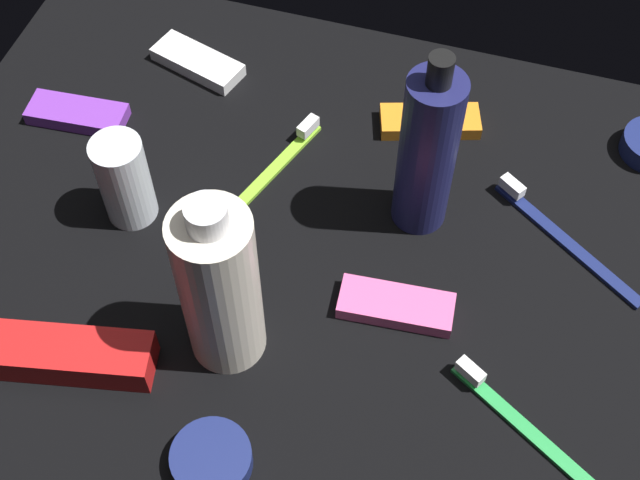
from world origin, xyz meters
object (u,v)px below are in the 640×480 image
(snack_bar_purple, at_px, (77,114))
(snack_bar_white, at_px, (198,62))
(bodywash_bottle, at_px, (219,287))
(toothbrush_lime, at_px, (271,170))
(lotion_bottle, at_px, (427,152))
(cream_tin_left, at_px, (212,459))
(toothbrush_navy, at_px, (559,233))
(snack_bar_orange, at_px, (430,121))
(deodorant_stick, at_px, (122,183))
(toothbrush_green, at_px, (527,427))
(snack_bar_pink, at_px, (396,306))
(toothpaste_box_red, at_px, (52,354))

(snack_bar_purple, distance_m, snack_bar_white, 0.14)
(snack_bar_white, bearing_deg, bodywash_bottle, -47.37)
(bodywash_bottle, relative_size, toothbrush_lime, 1.15)
(snack_bar_purple, bearing_deg, lotion_bottle, -7.02)
(lotion_bottle, relative_size, snack_bar_white, 1.99)
(snack_bar_white, bearing_deg, cream_tin_left, -50.44)
(toothbrush_navy, bearing_deg, bodywash_bottle, -143.13)
(toothbrush_navy, bearing_deg, snack_bar_orange, 145.42)
(deodorant_stick, relative_size, cream_tin_left, 1.47)
(toothbrush_navy, relative_size, toothbrush_lime, 0.89)
(deodorant_stick, xyz_separation_m, snack_bar_orange, (0.26, 0.20, -0.04))
(bodywash_bottle, xyz_separation_m, toothbrush_green, (0.27, -0.01, -0.09))
(snack_bar_orange, bearing_deg, toothbrush_green, -81.36)
(bodywash_bottle, xyz_separation_m, snack_bar_purple, (-0.25, 0.20, -0.08))
(deodorant_stick, xyz_separation_m, toothbrush_green, (0.41, -0.11, -0.04))
(bodywash_bottle, bearing_deg, toothbrush_green, -1.55)
(snack_bar_pink, distance_m, snack_bar_purple, 0.40)
(deodorant_stick, xyz_separation_m, toothbrush_lime, (0.12, 0.09, -0.04))
(toothpaste_box_red, bearing_deg, snack_bar_purple, 100.30)
(lotion_bottle, relative_size, toothbrush_navy, 1.33)
(snack_bar_orange, relative_size, snack_bar_purple, 1.00)
(cream_tin_left, bearing_deg, toothbrush_navy, 52.30)
(toothbrush_lime, height_order, snack_bar_white, toothbrush_lime)
(lotion_bottle, relative_size, deodorant_stick, 2.12)
(bodywash_bottle, bearing_deg, cream_tin_left, -76.68)
(toothpaste_box_red, distance_m, snack_bar_purple, 0.29)
(lotion_bottle, height_order, bodywash_bottle, lotion_bottle)
(toothbrush_green, height_order, toothpaste_box_red, toothpaste_box_red)
(lotion_bottle, bearing_deg, cream_tin_left, -109.16)
(snack_bar_pink, relative_size, cream_tin_left, 1.56)
(lotion_bottle, xyz_separation_m, toothbrush_green, (0.14, -0.19, -0.09))
(toothbrush_green, relative_size, snack_bar_purple, 1.55)
(bodywash_bottle, relative_size, snack_bar_pink, 1.92)
(toothpaste_box_red, bearing_deg, lotion_bottle, 31.49)
(bodywash_bottle, relative_size, toothpaste_box_red, 1.13)
(toothbrush_navy, height_order, cream_tin_left, toothbrush_navy)
(toothbrush_navy, bearing_deg, snack_bar_white, 164.54)
(toothbrush_green, distance_m, snack_bar_orange, 0.34)
(deodorant_stick, distance_m, toothbrush_navy, 0.42)
(toothpaste_box_red, bearing_deg, snack_bar_pink, 15.14)
(lotion_bottle, xyz_separation_m, toothpaste_box_red, (-0.27, -0.25, -0.08))
(toothbrush_green, distance_m, toothbrush_navy, 0.21)
(bodywash_bottle, xyz_separation_m, toothbrush_navy, (0.26, 0.20, -0.09))
(deodorant_stick, bearing_deg, snack_bar_pink, -6.29)
(lotion_bottle, height_order, snack_bar_white, lotion_bottle)
(deodorant_stick, height_order, toothbrush_lime, deodorant_stick)
(bodywash_bottle, height_order, toothbrush_green, bodywash_bottle)
(bodywash_bottle, height_order, snack_bar_pink, bodywash_bottle)
(deodorant_stick, bearing_deg, toothbrush_lime, 37.25)
(snack_bar_purple, bearing_deg, deodorant_stick, -47.88)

